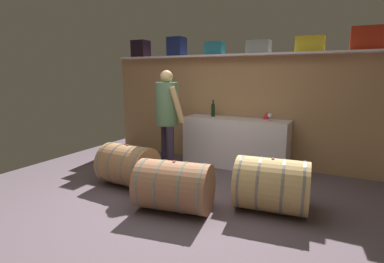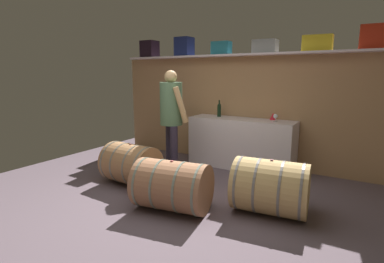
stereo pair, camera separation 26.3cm
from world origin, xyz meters
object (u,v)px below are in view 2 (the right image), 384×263
at_px(toolcase_navy, 184,47).
at_px(toolcase_yellow, 317,43).
at_px(wine_barrel_near, 131,164).
at_px(work_cabinet, 241,143).
at_px(wine_barrel_flank, 270,187).
at_px(toolcase_teal, 221,48).
at_px(wine_bottle_dark, 219,110).
at_px(red_funnel, 273,116).
at_px(toolcase_grey, 265,47).
at_px(toolcase_red, 377,37).
at_px(toolcase_black, 150,49).
at_px(wine_barrel_far, 172,186).
at_px(wine_glass, 275,117).
at_px(winemaker_pouring, 172,111).

distance_m(toolcase_navy, toolcase_yellow, 2.42).
xyz_separation_m(toolcase_navy, wine_barrel_near, (0.18, -1.81, -1.86)).
relative_size(work_cabinet, wine_barrel_flank, 2.02).
xyz_separation_m(toolcase_teal, wine_bottle_dark, (0.04, -0.12, -1.10)).
distance_m(wine_bottle_dark, wine_barrel_flank, 2.25).
xyz_separation_m(work_cabinet, wine_barrel_flank, (0.99, -1.52, -0.11)).
xyz_separation_m(work_cabinet, red_funnel, (0.50, 0.18, 0.50)).
relative_size(toolcase_yellow, work_cabinet, 0.23).
relative_size(toolcase_grey, toolcase_yellow, 0.89).
bearing_deg(toolcase_red, wine_barrel_near, -150.78).
relative_size(toolcase_black, wine_barrel_near, 0.41).
xyz_separation_m(toolcase_black, wine_barrel_far, (2.09, -2.22, -1.85)).
bearing_deg(wine_glass, red_funnel, 115.34).
distance_m(toolcase_teal, work_cabinet, 1.75).
bearing_deg(toolcase_yellow, toolcase_grey, 178.23).
distance_m(wine_barrel_flank, winemaker_pouring, 2.08).
bearing_deg(toolcase_yellow, wine_barrel_near, -142.84).
height_order(toolcase_grey, wine_barrel_flank, toolcase_grey).
bearing_deg(toolcase_navy, work_cabinet, -8.34).
bearing_deg(wine_barrel_far, toolcase_grey, 71.09).
height_order(toolcase_red, wine_barrel_flank, toolcase_red).
relative_size(toolcase_red, wine_barrel_far, 0.45).
height_order(toolcase_teal, wine_barrel_far, toolcase_teal).
bearing_deg(toolcase_navy, toolcase_red, -0.62).
bearing_deg(toolcase_navy, wine_bottle_dark, -9.06).
distance_m(red_funnel, wine_barrel_far, 2.38).
distance_m(toolcase_black, toolcase_navy, 0.86).
distance_m(toolcase_teal, toolcase_yellow, 1.63).
height_order(toolcase_teal, red_funnel, toolcase_teal).
xyz_separation_m(toolcase_black, toolcase_grey, (2.46, 0.00, -0.06)).
height_order(toolcase_navy, toolcase_grey, toolcase_navy).
bearing_deg(toolcase_black, toolcase_grey, -1.81).
bearing_deg(wine_barrel_far, wine_bottle_dark, 91.42).
relative_size(toolcase_red, winemaker_pouring, 0.26).
xyz_separation_m(toolcase_grey, wine_barrel_near, (-1.42, -1.81, -1.79)).
distance_m(toolcase_red, wine_barrel_far, 3.50).
distance_m(toolcase_navy, wine_barrel_flank, 3.39).
bearing_deg(wine_glass, winemaker_pouring, -149.15).
xyz_separation_m(toolcase_red, red_funnel, (-1.41, 0.01, -1.22)).
distance_m(toolcase_grey, work_cabinet, 1.70).
relative_size(toolcase_teal, toolcase_red, 0.75).
distance_m(toolcase_red, wine_barrel_flank, 2.66).
distance_m(toolcase_black, toolcase_yellow, 3.28).
bearing_deg(wine_glass, wine_barrel_flank, -75.20).
relative_size(toolcase_black, work_cabinet, 0.18).
xyz_separation_m(toolcase_grey, toolcase_yellow, (0.82, 0.00, 0.01)).
bearing_deg(toolcase_red, toolcase_black, 178.28).
height_order(wine_glass, red_funnel, wine_glass).
bearing_deg(wine_glass, toolcase_yellow, 21.53).
bearing_deg(toolcase_red, toolcase_navy, 178.28).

